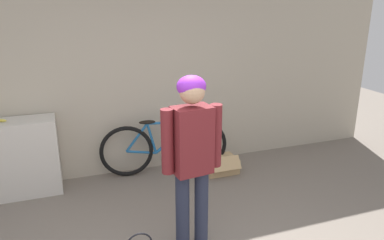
{
  "coord_description": "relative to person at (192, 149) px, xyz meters",
  "views": [
    {
      "loc": [
        -0.74,
        -2.11,
        2.31
      ],
      "look_at": [
        0.29,
        0.79,
        1.31
      ],
      "focal_mm": 35.0,
      "sensor_mm": 36.0,
      "label": 1
    }
  ],
  "objects": [
    {
      "name": "cardboard_box",
      "position": [
        0.94,
        1.47,
        -0.94
      ],
      "size": [
        0.45,
        0.42,
        0.27
      ],
      "color": "tan",
      "rests_on": "ground_plane"
    },
    {
      "name": "bicycle",
      "position": [
        0.21,
        1.71,
        -0.67
      ],
      "size": [
        1.75,
        0.46,
        0.79
      ],
      "rotation": [
        0.0,
        0.0,
        -0.13
      ],
      "color": "black",
      "rests_on": "ground_plane"
    },
    {
      "name": "side_shelf",
      "position": [
        -1.7,
        1.72,
        -0.57
      ],
      "size": [
        1.09,
        0.39,
        0.95
      ],
      "color": "beige",
      "rests_on": "ground_plane"
    },
    {
      "name": "wall_back",
      "position": [
        -0.29,
        1.97,
        0.26
      ],
      "size": [
        8.0,
        0.07,
        2.6
      ],
      "color": "#B7AD99",
      "rests_on": "ground_plane"
    },
    {
      "name": "person",
      "position": [
        0.0,
        0.0,
        0.0
      ],
      "size": [
        0.56,
        0.26,
        1.7
      ],
      "rotation": [
        0.0,
        0.0,
        0.12
      ],
      "color": "#23283D",
      "rests_on": "ground_plane"
    }
  ]
}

